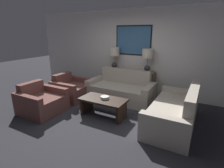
# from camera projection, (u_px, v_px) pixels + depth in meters

# --- Properties ---
(ground_plane) EXTENTS (20.00, 20.00, 0.00)m
(ground_plane) POSITION_uv_depth(u_px,v_px,m) (93.00, 120.00, 4.04)
(ground_plane) COLOR #28282D
(back_wall) EXTENTS (7.66, 0.12, 2.65)m
(back_wall) POSITION_uv_depth(u_px,v_px,m) (133.00, 52.00, 5.63)
(back_wall) COLOR silver
(back_wall) RESTS_ON ground_plane
(console_table) EXTENTS (1.61, 0.36, 0.78)m
(console_table) POSITION_uv_depth(u_px,v_px,m) (129.00, 82.00, 5.68)
(console_table) COLOR brown
(console_table) RESTS_ON ground_plane
(table_lamp_left) EXTENTS (0.34, 0.34, 0.70)m
(table_lamp_left) POSITION_uv_depth(u_px,v_px,m) (114.00, 54.00, 5.69)
(table_lamp_left) COLOR #333338
(table_lamp_left) RESTS_ON console_table
(table_lamp_right) EXTENTS (0.34, 0.34, 0.70)m
(table_lamp_right) POSITION_uv_depth(u_px,v_px,m) (148.00, 56.00, 5.17)
(table_lamp_right) COLOR #333338
(table_lamp_right) RESTS_ON console_table
(couch_by_back_wall) EXTENTS (1.93, 0.89, 0.88)m
(couch_by_back_wall) POSITION_uv_depth(u_px,v_px,m) (121.00, 90.00, 5.18)
(couch_by_back_wall) COLOR #ADA393
(couch_by_back_wall) RESTS_ON ground_plane
(couch_by_side) EXTENTS (0.89, 1.93, 0.88)m
(couch_by_side) POSITION_uv_depth(u_px,v_px,m) (175.00, 112.00, 3.76)
(couch_by_side) COLOR #ADA393
(couch_by_side) RESTS_ON ground_plane
(coffee_table) EXTENTS (1.10, 0.57, 0.44)m
(coffee_table) POSITION_uv_depth(u_px,v_px,m) (103.00, 103.00, 4.17)
(coffee_table) COLOR black
(coffee_table) RESTS_ON ground_plane
(decorative_bowl) EXTENTS (0.20, 0.20, 0.06)m
(decorative_bowl) POSITION_uv_depth(u_px,v_px,m) (105.00, 98.00, 4.12)
(decorative_bowl) COLOR beige
(decorative_bowl) RESTS_ON coffee_table
(armchair_near_back_wall) EXTENTS (0.94, 0.95, 0.73)m
(armchair_near_back_wall) POSITION_uv_depth(u_px,v_px,m) (71.00, 90.00, 5.33)
(armchair_near_back_wall) COLOR brown
(armchair_near_back_wall) RESTS_ON ground_plane
(armchair_near_camera) EXTENTS (0.94, 0.95, 0.73)m
(armchair_near_camera) POSITION_uv_depth(u_px,v_px,m) (42.00, 102.00, 4.40)
(armchair_near_camera) COLOR brown
(armchair_near_camera) RESTS_ON ground_plane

